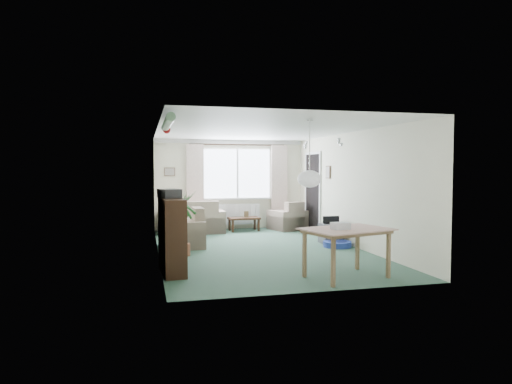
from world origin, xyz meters
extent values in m
plane|color=#305141|center=(0.00, 0.00, 0.00)|extent=(6.50, 6.50, 0.00)
cube|color=white|center=(0.20, 3.23, 1.50)|extent=(1.80, 0.03, 1.30)
cube|color=black|center=(0.20, 3.15, 2.27)|extent=(2.60, 0.03, 0.03)
cube|color=beige|center=(-0.95, 3.13, 1.27)|extent=(0.45, 0.08, 2.00)
cube|color=beige|center=(1.35, 3.13, 1.27)|extent=(0.45, 0.08, 2.00)
cube|color=white|center=(0.20, 3.19, 0.40)|extent=(1.20, 0.10, 0.55)
cube|color=black|center=(1.99, 2.20, 1.00)|extent=(0.03, 0.95, 2.00)
sphere|color=white|center=(0.20, -2.30, 1.48)|extent=(0.36, 0.36, 0.36)
cylinder|color=#196626|center=(-1.92, -2.30, 2.28)|extent=(1.60, 1.60, 0.12)
sphere|color=silver|center=(1.30, 0.90, 2.22)|extent=(0.20, 0.20, 0.20)
sphere|color=silver|center=(1.60, -0.30, 2.22)|extent=(0.20, 0.20, 0.20)
cube|color=brown|center=(-1.60, 3.23, 1.55)|extent=(0.28, 0.03, 0.22)
cube|color=brown|center=(1.98, 1.20, 1.55)|extent=(0.03, 0.24, 0.30)
cube|color=beige|center=(-1.09, 2.75, 0.41)|extent=(1.66, 0.90, 0.82)
cube|color=beige|center=(1.48, 2.73, 0.38)|extent=(1.05, 1.02, 0.76)
cube|color=beige|center=(-1.50, 0.66, 0.41)|extent=(0.90, 0.95, 0.82)
cube|color=black|center=(0.28, 2.75, 0.18)|extent=(0.82, 0.49, 0.36)
cube|color=brown|center=(0.34, 2.74, 0.44)|extent=(0.12, 0.02, 0.16)
cube|color=black|center=(-1.84, -1.69, 0.59)|extent=(0.39, 0.98, 1.18)
cube|color=#313034|center=(-1.87, -1.59, 1.25)|extent=(0.38, 0.42, 0.14)
cylinder|color=#1F5B1F|center=(-1.54, -0.29, 0.60)|extent=(0.59, 0.59, 1.21)
cube|color=tan|center=(0.68, -2.60, 0.36)|extent=(1.32, 1.06, 0.72)
cube|color=silver|center=(0.56, -2.66, 0.78)|extent=(0.28, 0.22, 0.12)
cube|color=#333237|center=(1.70, 0.36, 0.22)|extent=(0.45, 0.49, 0.43)
cylinder|color=#21379B|center=(1.65, -0.10, 0.06)|extent=(0.62, 0.62, 0.12)
camera|label=1|loc=(-2.26, -8.85, 1.64)|focal=32.00mm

